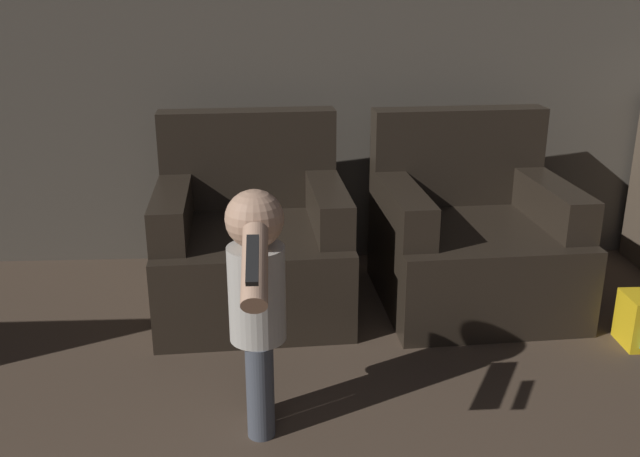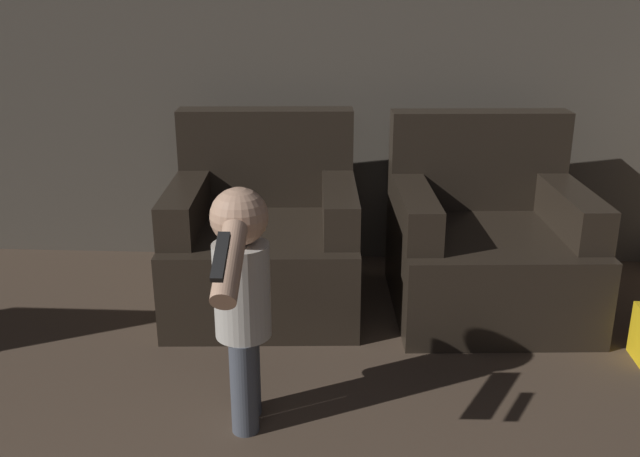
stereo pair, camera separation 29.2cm
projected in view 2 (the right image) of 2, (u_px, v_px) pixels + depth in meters
The scene contains 4 objects.
wall_back at pixel (290, 29), 3.83m from camera, with size 8.40×0.05×2.60m.
armchair_left at pixel (264, 241), 3.56m from camera, with size 0.96×0.95×0.92m.
armchair_right at pixel (486, 245), 3.50m from camera, with size 0.96×0.95×0.92m.
person_toddler at pixel (242, 291), 2.46m from camera, with size 0.20×0.62×0.90m.
Camera 2 is at (0.37, 0.54, 1.56)m, focal length 40.00 mm.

